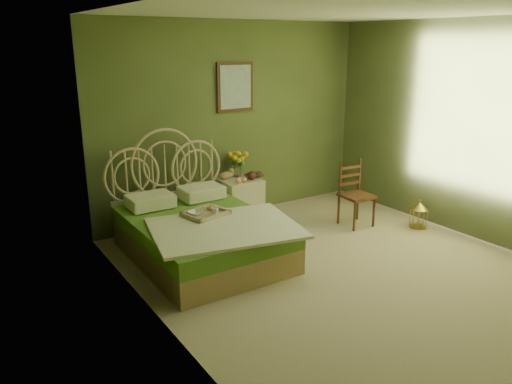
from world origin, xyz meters
TOP-DOWN VIEW (x-y plane):
  - floor at (0.00, 0.00)m, footprint 4.50×4.50m
  - ceiling at (0.00, 0.00)m, footprint 4.50×4.50m
  - wall_back at (0.00, 2.25)m, footprint 4.00×0.00m
  - wall_left at (-2.00, 0.00)m, footprint 0.00×4.50m
  - wall_right at (2.00, 0.00)m, footprint 0.00×4.50m
  - wall_art at (0.01, 2.22)m, footprint 0.54×0.04m
  - bed at (-1.10, 1.15)m, footprint 1.68×2.12m
  - nightstand at (-0.08, 1.99)m, footprint 0.51×0.51m
  - chair at (1.07, 1.01)m, footprint 0.40×0.40m
  - birdcage at (1.70, 0.44)m, footprint 0.22×0.22m
  - book_lower at (0.09, 2.00)m, footprint 0.22×0.26m
  - book_upper at (0.09, 2.00)m, footprint 0.25×0.29m
  - cereal_bowl at (-1.15, 1.15)m, footprint 0.19×0.19m
  - coffee_cup at (-0.97, 1.04)m, footprint 0.08×0.08m

SIDE VIEW (x-z plane):
  - floor at x=0.00m, z-range 0.00..0.00m
  - birdcage at x=1.70m, z-range 0.00..0.33m
  - bed at x=-1.10m, z-range -0.37..0.94m
  - nightstand at x=-0.08m, z-range -0.14..0.85m
  - chair at x=1.07m, z-range 0.05..0.89m
  - cereal_bowl at x=-1.15m, z-range 0.51..0.54m
  - coffee_cup at x=-0.97m, z-range 0.51..0.59m
  - book_lower at x=0.09m, z-range 0.56..0.58m
  - book_upper at x=0.09m, z-range 0.58..0.60m
  - wall_back at x=0.00m, z-range -0.70..3.30m
  - wall_left at x=-2.00m, z-range -0.95..3.55m
  - wall_right at x=2.00m, z-range -0.95..3.55m
  - wall_art at x=0.01m, z-range 1.43..2.07m
  - ceiling at x=0.00m, z-range 2.60..2.60m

